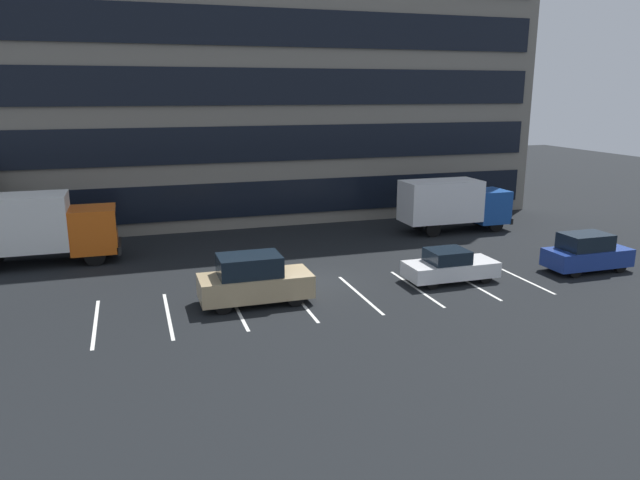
# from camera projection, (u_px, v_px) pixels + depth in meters

# --- Properties ---
(ground_plane) EXTENTS (120.00, 120.00, 0.00)m
(ground_plane) POSITION_uv_depth(u_px,v_px,m) (314.00, 281.00, 28.70)
(ground_plane) COLOR black
(office_building) EXTENTS (41.46, 11.77, 21.60)m
(office_building) POSITION_uv_depth(u_px,v_px,m) (239.00, 64.00, 42.67)
(office_building) COLOR slate
(office_building) RESTS_ON ground_plane
(lot_markings) EXTENTS (19.74, 5.40, 0.01)m
(lot_markings) POSITION_uv_depth(u_px,v_px,m) (330.00, 297.00, 26.37)
(lot_markings) COLOR silver
(lot_markings) RESTS_ON ground_plane
(box_truck_blue) EXTENTS (7.28, 2.41, 3.37)m
(box_truck_blue) POSITION_uv_depth(u_px,v_px,m) (453.00, 203.00, 38.42)
(box_truck_blue) COLOR #194799
(box_truck_blue) RESTS_ON ground_plane
(box_truck_orange) EXTENTS (8.06, 2.67, 3.74)m
(box_truck_orange) POSITION_uv_depth(u_px,v_px,m) (33.00, 226.00, 30.90)
(box_truck_orange) COLOR #D85914
(box_truck_orange) RESTS_ON ground_plane
(suv_navy) EXTENTS (4.32, 1.83, 1.95)m
(suv_navy) POSITION_uv_depth(u_px,v_px,m) (587.00, 253.00, 30.10)
(suv_navy) COLOR navy
(suv_navy) RESTS_ON ground_plane
(sedan_white) EXTENTS (4.42, 1.85, 1.58)m
(sedan_white) POSITION_uv_depth(u_px,v_px,m) (450.00, 266.00, 28.48)
(sedan_white) COLOR white
(sedan_white) RESTS_ON ground_plane
(suv_tan) EXTENTS (4.79, 2.03, 2.16)m
(suv_tan) POSITION_uv_depth(u_px,v_px,m) (254.00, 280.00, 25.42)
(suv_tan) COLOR tan
(suv_tan) RESTS_ON ground_plane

